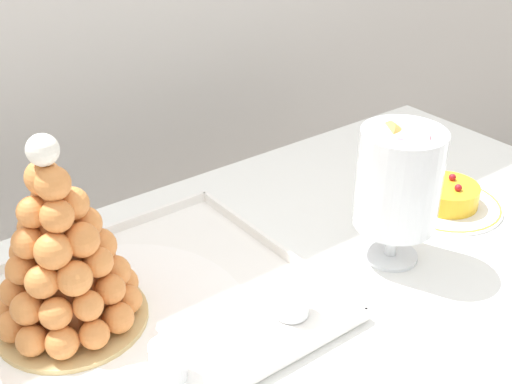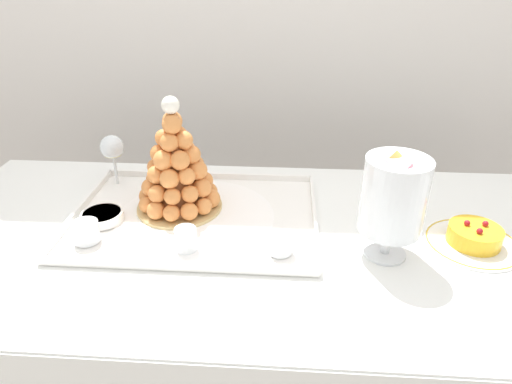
# 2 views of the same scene
# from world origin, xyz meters

# --- Properties ---
(buffet_table) EXTENTS (1.70, 0.78, 0.76)m
(buffet_table) POSITION_xyz_m (0.00, 0.00, 0.67)
(buffet_table) COLOR brown
(buffet_table) RESTS_ON ground_plane
(serving_tray) EXTENTS (0.62, 0.45, 0.02)m
(serving_tray) POSITION_xyz_m (-0.16, 0.06, 0.77)
(serving_tray) COLOR white
(serving_tray) RESTS_ON buffet_table
(croquembouche) EXTENTS (0.22, 0.22, 0.30)m
(croquembouche) POSITION_xyz_m (-0.21, 0.10, 0.88)
(croquembouche) COLOR tan
(croquembouche) RESTS_ON serving_tray
(dessert_cup_left) EXTENTS (0.06, 0.06, 0.05)m
(dessert_cup_left) POSITION_xyz_m (-0.39, -0.07, 0.79)
(dessert_cup_left) COLOR silver
(dessert_cup_left) RESTS_ON serving_tray
(dessert_cup_mid_left) EXTENTS (0.05, 0.05, 0.05)m
(dessert_cup_mid_left) POSITION_xyz_m (-0.16, -0.08, 0.79)
(dessert_cup_mid_left) COLOR silver
(dessert_cup_mid_left) RESTS_ON serving_tray
(dessert_cup_centre) EXTENTS (0.05, 0.05, 0.05)m
(dessert_cup_centre) POSITION_xyz_m (0.06, -0.08, 0.79)
(dessert_cup_centre) COLOR silver
(dessert_cup_centre) RESTS_ON serving_tray
(creme_brulee_ramekin) EXTENTS (0.10, 0.10, 0.02)m
(creme_brulee_ramekin) POSITION_xyz_m (-0.39, 0.03, 0.78)
(creme_brulee_ramekin) COLOR white
(creme_brulee_ramekin) RESTS_ON serving_tray
(macaron_goblet) EXTENTS (0.14, 0.14, 0.25)m
(macaron_goblet) POSITION_xyz_m (0.29, -0.06, 0.91)
(macaron_goblet) COLOR white
(macaron_goblet) RESTS_ON buffet_table
(fruit_tart_plate) EXTENTS (0.21, 0.21, 0.06)m
(fruit_tart_plate) POSITION_xyz_m (0.50, -0.01, 0.78)
(fruit_tart_plate) COLOR white
(fruit_tart_plate) RESTS_ON buffet_table
(wine_glass) EXTENTS (0.07, 0.07, 0.15)m
(wine_glass) POSITION_xyz_m (-0.43, 0.23, 0.87)
(wine_glass) COLOR silver
(wine_glass) RESTS_ON buffet_table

